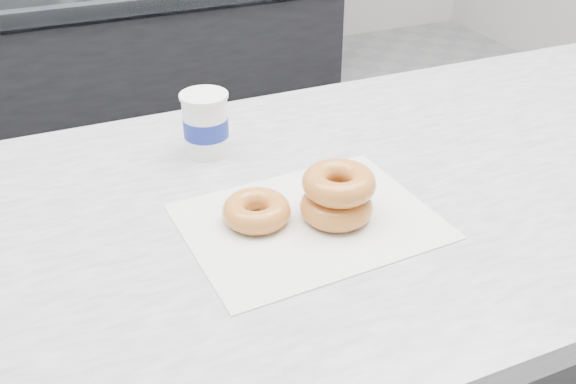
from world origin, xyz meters
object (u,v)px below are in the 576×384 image
Objects in this scene: counter at (361,384)px; coffee_cup at (206,123)px; display_case at (106,3)px; donut_single at (256,211)px; donut_stack at (338,195)px.

coffee_cup is (-0.21, 0.20, 0.50)m from counter.
counter is 1.28× the size of display_case.
donut_single is (-0.21, -0.03, 0.47)m from counter.
counter is at bearing 30.55° from donut_stack.
display_case is at bearing 85.63° from donut_single.
counter is 2.72m from display_case.
display_case reaches higher than coffee_cup.
donut_stack is 1.39× the size of coffee_cup.
display_case is 25.11× the size of donut_single.
donut_stack is (-0.10, -0.06, 0.49)m from counter.
donut_single is (-0.21, -2.75, 0.43)m from display_case.
donut_stack is at bearing -92.12° from display_case.
donut_single is at bearing -172.87° from counter.
donut_single is at bearing -94.37° from display_case.
donut_single is at bearing 162.04° from donut_stack.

